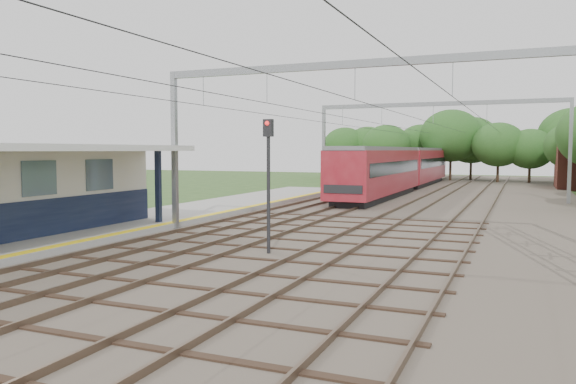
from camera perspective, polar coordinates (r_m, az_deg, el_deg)
The scene contains 8 objects.
ballast_bed at distance 36.46m, azimuth 14.46°, elevation -1.43°, with size 18.00×90.00×0.10m, color #473D33.
platform at distance 26.23m, azimuth -17.10°, elevation -3.38°, with size 5.00×52.00×0.35m, color gray.
yellow_stripe at distance 24.83m, azimuth -13.11°, elevation -3.31°, with size 0.45×52.00×0.01m, color yellow.
rail_tracks at distance 36.89m, azimuth 10.62°, elevation -1.11°, with size 11.80×88.00×0.15m.
catenary_system at distance 31.80m, azimuth 12.30°, elevation 7.65°, with size 17.22×88.00×7.00m.
tree_band at distance 63.28m, azimuth 18.00°, elevation 5.26°, with size 31.72×30.88×8.82m.
train at distance 50.06m, azimuth 11.60°, elevation 2.46°, with size 2.83×35.29×3.73m.
signal_post at distance 18.77m, azimuth -2.01°, elevation 2.39°, with size 0.32×0.27×4.61m.
Camera 1 is at (9.22, -5.91, 3.57)m, focal length 35.00 mm.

